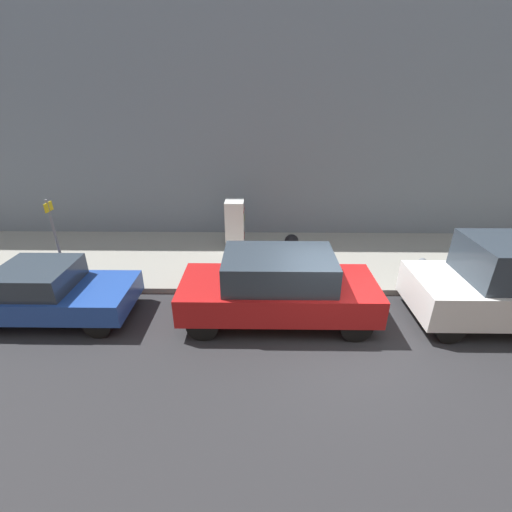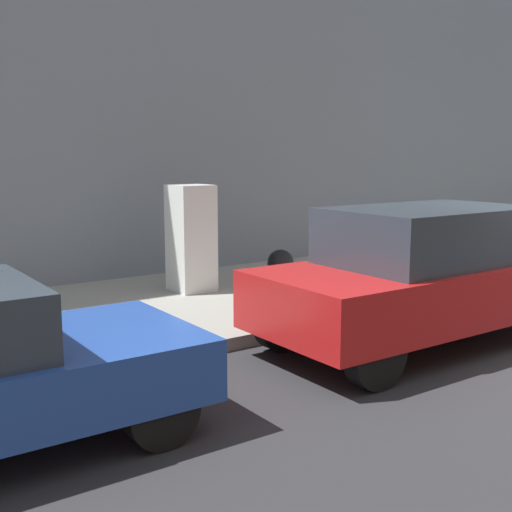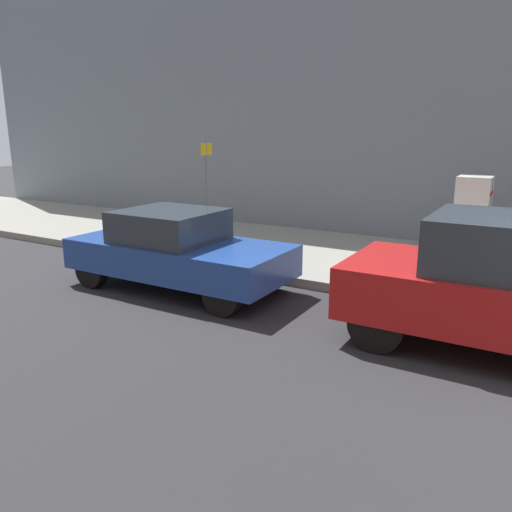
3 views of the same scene
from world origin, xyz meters
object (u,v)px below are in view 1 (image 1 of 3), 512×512
object	(u,v)px
fire_hydrant	(421,269)
trash_bag	(292,241)
parked_suv_red	(278,287)
parked_hatchback_blue	(48,292)
street_sign_post	(56,238)
discarded_refrigerator	(235,226)

from	to	relation	value
fire_hydrant	trash_bag	size ratio (longest dim) A/B	1.48
trash_bag	parked_suv_red	size ratio (longest dim) A/B	0.10
parked_hatchback_blue	parked_suv_red	xyz separation A→B (m)	(-0.00, 5.68, 0.20)
street_sign_post	parked_suv_red	world-z (taller)	street_sign_post
street_sign_post	parked_suv_red	size ratio (longest dim) A/B	0.52
street_sign_post	trash_bag	size ratio (longest dim) A/B	4.98
discarded_refrigerator	street_sign_post	size ratio (longest dim) A/B	0.71
discarded_refrigerator	trash_bag	size ratio (longest dim) A/B	3.55
discarded_refrigerator	fire_hydrant	xyz separation A→B (m)	(2.18, 5.53, -0.50)
parked_suv_red	parked_hatchback_blue	bearing A→B (deg)	-90.00
discarded_refrigerator	street_sign_post	distance (m)	5.35
trash_bag	parked_hatchback_blue	distance (m)	7.53
street_sign_post	trash_bag	bearing A→B (deg)	110.69
trash_bag	parked_suv_red	world-z (taller)	parked_suv_red
trash_bag	parked_suv_red	xyz separation A→B (m)	(4.04, -0.67, 0.50)
trash_bag	parked_suv_red	distance (m)	4.12
street_sign_post	parked_hatchback_blue	distance (m)	1.75
fire_hydrant	parked_suv_red	size ratio (longest dim) A/B	0.15
street_sign_post	parked_suv_red	bearing A→B (deg)	76.25
discarded_refrigerator	street_sign_post	bearing A→B (deg)	-63.47
fire_hydrant	parked_hatchback_blue	size ratio (longest dim) A/B	0.18
discarded_refrigerator	parked_hatchback_blue	size ratio (longest dim) A/B	0.44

